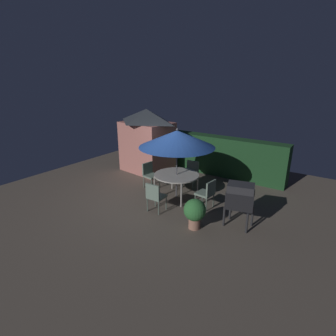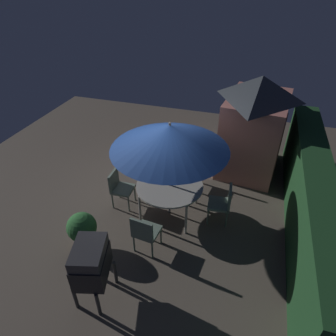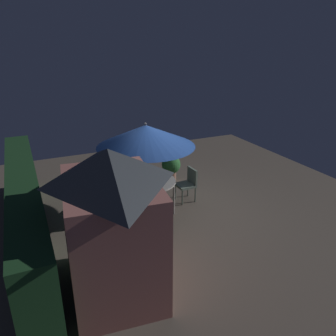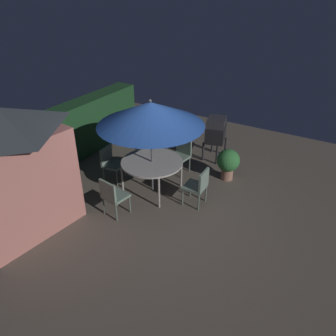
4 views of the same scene
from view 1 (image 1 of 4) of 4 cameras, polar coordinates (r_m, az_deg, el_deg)
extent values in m
plane|color=brown|center=(8.61, -2.64, -7.13)|extent=(11.00, 11.00, 0.00)
cube|color=#193D1E|center=(11.14, 8.30, 3.07)|extent=(6.40, 0.60, 1.56)
cube|color=#B26B60|center=(11.13, -4.48, 4.53)|extent=(2.15, 1.66, 2.06)
pyramid|color=#33383D|center=(10.89, -4.65, 11.15)|extent=(2.27, 1.76, 0.53)
cube|color=brown|center=(11.69, -1.89, 4.13)|extent=(0.84, 0.12, 1.61)
cylinder|color=#B2ADA3|center=(8.60, 1.84, -1.50)|extent=(1.46, 1.46, 0.04)
cylinder|color=gray|center=(8.64, -2.89, -4.28)|extent=(0.05, 0.05, 0.76)
cylinder|color=gray|center=(8.10, 2.87, -5.90)|extent=(0.05, 0.05, 0.76)
cylinder|color=gray|center=(9.41, 0.91, -2.28)|extent=(0.05, 0.05, 0.76)
cylinder|color=gray|center=(8.92, 6.37, -3.61)|extent=(0.05, 0.05, 0.76)
cylinder|color=#4C4C51|center=(8.49, 1.87, 0.65)|extent=(0.04, 0.04, 2.24)
cone|color=navy|center=(8.26, 1.93, 6.31)|extent=(2.39, 2.39, 0.52)
sphere|color=#4C4C51|center=(8.21, 1.95, 8.29)|extent=(0.06, 0.06, 0.06)
cube|color=black|center=(7.17, 15.16, -6.53)|extent=(0.81, 0.67, 0.45)
cube|color=#2B2B2E|center=(7.04, 15.38, -4.14)|extent=(0.77, 0.63, 0.20)
cylinder|color=#262628|center=(7.31, 11.93, -10.14)|extent=(0.06, 0.06, 0.55)
cylinder|color=#262628|center=(7.14, 16.58, -11.32)|extent=(0.06, 0.06, 0.55)
cylinder|color=#262628|center=(7.66, 13.20, -8.83)|extent=(0.06, 0.06, 0.55)
cylinder|color=#262628|center=(7.49, 17.64, -9.92)|extent=(0.06, 0.06, 0.55)
cube|color=slate|center=(9.64, 4.80, -1.37)|extent=(0.50, 0.50, 0.06)
cube|color=slate|center=(9.75, 5.35, 0.25)|extent=(0.46, 0.10, 0.45)
cylinder|color=#516155|center=(9.82, 6.31, -2.44)|extent=(0.04, 0.04, 0.45)
cylinder|color=#516155|center=(9.97, 4.20, -2.04)|extent=(0.04, 0.04, 0.45)
cylinder|color=#516155|center=(9.47, 5.36, -3.21)|extent=(0.04, 0.04, 0.45)
cylinder|color=#516155|center=(9.63, 3.18, -2.79)|extent=(0.04, 0.04, 0.45)
cube|color=slate|center=(9.49, -3.54, -1.67)|extent=(0.52, 0.52, 0.06)
cube|color=slate|center=(9.56, -4.43, -0.11)|extent=(0.12, 0.46, 0.45)
cylinder|color=#516155|center=(9.83, -3.47, -2.33)|extent=(0.04, 0.04, 0.45)
cylinder|color=#516155|center=(9.58, -5.20, -2.95)|extent=(0.04, 0.04, 0.45)
cylinder|color=#516155|center=(9.56, -1.81, -2.92)|extent=(0.04, 0.04, 0.45)
cylinder|color=#516155|center=(9.31, -3.55, -3.58)|extent=(0.04, 0.04, 0.45)
cube|color=slate|center=(7.86, -2.42, -6.13)|extent=(0.48, 0.48, 0.06)
cube|color=slate|center=(7.62, -3.35, -5.15)|extent=(0.46, 0.07, 0.45)
cylinder|color=#516155|center=(7.93, -4.43, -7.77)|extent=(0.04, 0.04, 0.45)
cylinder|color=#516155|center=(7.71, -2.03, -8.51)|extent=(0.04, 0.04, 0.45)
cylinder|color=#516155|center=(8.21, -2.74, -6.74)|extent=(0.04, 0.04, 0.45)
cylinder|color=#516155|center=(8.01, -0.38, -7.42)|extent=(0.04, 0.04, 0.45)
cube|color=slate|center=(8.13, 7.88, -5.45)|extent=(0.51, 0.51, 0.06)
cube|color=slate|center=(7.94, 9.22, -4.36)|extent=(0.10, 0.46, 0.45)
cylinder|color=#516155|center=(7.97, 8.21, -7.75)|extent=(0.04, 0.04, 0.45)
cylinder|color=#516155|center=(8.28, 9.74, -6.79)|extent=(0.04, 0.04, 0.45)
cylinder|color=#516155|center=(8.17, 5.86, -6.96)|extent=(0.04, 0.04, 0.45)
cylinder|color=#516155|center=(8.47, 7.44, -6.05)|extent=(0.04, 0.04, 0.45)
cylinder|color=#936651|center=(7.16, 5.67, -11.71)|extent=(0.31, 0.31, 0.28)
sphere|color=#2D6B33|center=(6.97, 5.78, -8.95)|extent=(0.58, 0.58, 0.58)
camera|label=2|loc=(8.30, 40.89, 21.10)|focal=31.43mm
camera|label=3|loc=(14.97, -16.87, 19.49)|focal=35.50mm
camera|label=4|loc=(10.51, -41.42, 18.67)|focal=35.69mm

